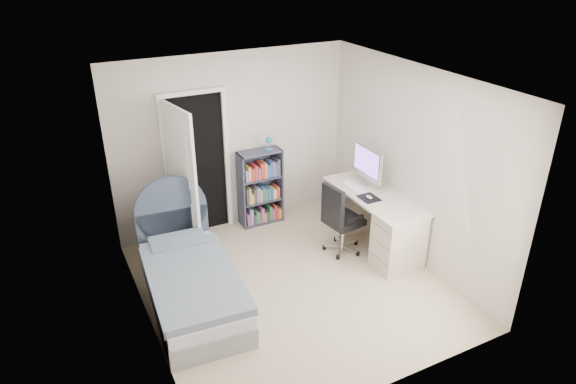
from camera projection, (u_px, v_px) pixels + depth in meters
name	position (u px, v px, depth m)	size (l,w,h in m)	color
room_shell	(293.00, 193.00, 5.70)	(3.50, 3.70, 2.60)	tan
door	(187.00, 174.00, 6.70)	(0.92, 0.82, 2.06)	black
bed	(190.00, 281.00, 5.87)	(1.06, 2.03, 1.21)	gray
nightstand	(167.00, 222.00, 6.83)	(0.42, 0.42, 0.61)	#DDAA88
floor_lamp	(183.00, 205.00, 6.78)	(0.22, 0.22, 1.55)	silver
bookcase	(261.00, 190.00, 7.45)	(0.63, 0.27, 1.33)	#3E4154
desk	(372.00, 218.00, 6.89)	(0.64, 1.60, 1.31)	beige
office_chair	(339.00, 216.00, 6.69)	(0.52, 0.54, 0.99)	silver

